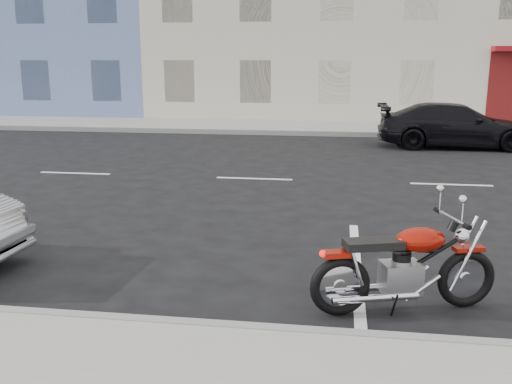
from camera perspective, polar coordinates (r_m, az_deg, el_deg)
ground at (r=11.88m, az=9.42°, el=1.03°), size 120.00×120.00×0.00m
sidewalk_far at (r=21.00m, az=-4.79°, el=6.63°), size 80.00×3.40×0.15m
curb_far at (r=19.35m, az=-5.93°, el=6.06°), size 80.00×0.12×0.16m
motorcycle at (r=6.17m, az=20.56°, el=-6.91°), size 1.87×0.82×0.97m
car_far at (r=17.14m, az=19.28°, el=6.30°), size 4.30×1.76×1.25m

